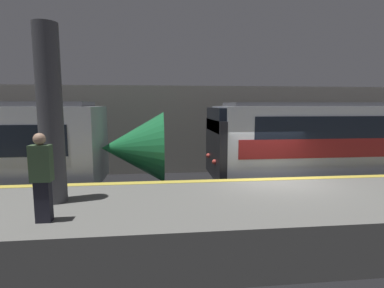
# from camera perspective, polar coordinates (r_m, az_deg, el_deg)

# --- Properties ---
(ground_plane) EXTENTS (120.00, 120.00, 0.00)m
(ground_plane) POSITION_cam_1_polar(r_m,az_deg,el_deg) (9.93, 14.91, -12.60)
(ground_plane) COLOR black
(platform) EXTENTS (40.00, 3.66, 1.14)m
(platform) POSITION_cam_1_polar(r_m,az_deg,el_deg) (8.17, 19.81, -13.04)
(platform) COLOR slate
(platform) RESTS_ON ground
(station_rear_barrier) EXTENTS (50.00, 0.15, 4.28)m
(station_rear_barrier) POSITION_cam_1_polar(r_m,az_deg,el_deg) (15.10, 6.95, 2.78)
(station_rear_barrier) COLOR #9E998E
(station_rear_barrier) RESTS_ON ground
(support_pillar_near) EXTENTS (0.55, 0.55, 4.01)m
(support_pillar_near) POSITION_cam_1_polar(r_m,az_deg,el_deg) (7.48, -25.37, 4.97)
(support_pillar_near) COLOR #47474C
(support_pillar_near) RESTS_ON platform
(person_waiting) EXTENTS (0.38, 0.24, 1.72)m
(person_waiting) POSITION_cam_1_polar(r_m,az_deg,el_deg) (6.37, -26.70, -5.38)
(person_waiting) COLOR black
(person_waiting) RESTS_ON platform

